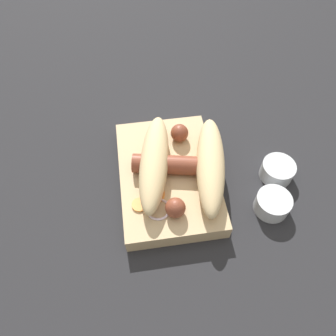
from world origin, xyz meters
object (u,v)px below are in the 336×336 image
food_tray (168,177)px  condiment_cup_near (272,204)px  sausage (178,167)px  condiment_cup_far (277,171)px  bread_roll (182,163)px

food_tray → condiment_cup_near: bearing=64.7°
food_tray → sausage: (0.00, 0.01, 0.03)m
food_tray → condiment_cup_far: size_ratio=4.10×
food_tray → bread_roll: (0.00, 0.02, 0.04)m
sausage → condiment_cup_far: size_ratio=3.08×
sausage → condiment_cup_far: (0.01, 0.17, -0.03)m
condiment_cup_near → condiment_cup_far: (-0.06, 0.03, 0.00)m
condiment_cup_far → condiment_cup_near: bearing=-25.3°
food_tray → condiment_cup_far: same height
bread_roll → condiment_cup_far: 0.17m
bread_roll → condiment_cup_far: (0.01, 0.16, -0.04)m
bread_roll → condiment_cup_near: size_ratio=3.79×
bread_roll → sausage: size_ratio=1.23×
food_tray → bread_roll: bearing=82.8°
condiment_cup_near → condiment_cup_far: size_ratio=1.00×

